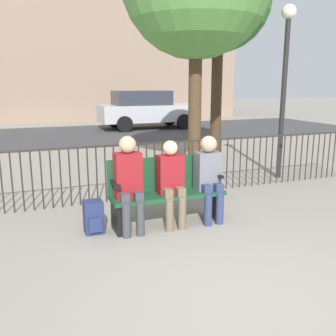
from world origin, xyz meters
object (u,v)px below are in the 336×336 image
parked_car_1 (147,109)px  seated_person_0 (129,179)px  backpack (94,217)px  seated_person_1 (171,179)px  park_bench (166,189)px  seated_person_2 (209,173)px  tree_0 (219,0)px  lamp_post (285,65)px

parked_car_1 → seated_person_0: bearing=-109.1°
backpack → seated_person_0: bearing=-15.4°
seated_person_1 → parked_car_1: (3.23, 11.00, 0.19)m
park_bench → seated_person_2: 0.63m
seated_person_0 → seated_person_1: bearing=-0.5°
backpack → tree_0: size_ratio=0.08×
park_bench → backpack: park_bench is taller
seated_person_2 → park_bench: bearing=167.9°
park_bench → lamp_post: lamp_post is taller
park_bench → seated_person_2: size_ratio=1.30×
tree_0 → backpack: bearing=-133.9°
tree_0 → lamp_post: 3.04m
seated_person_0 → tree_0: size_ratio=0.24×
seated_person_0 → parked_car_1: bearing=70.9°
seated_person_0 → seated_person_1: size_ratio=1.08×
seated_person_2 → parked_car_1: bearing=76.4°
seated_person_1 → lamp_post: bearing=29.2°
tree_0 → seated_person_1: bearing=-124.7°
backpack → tree_0: tree_0 is taller
seated_person_1 → tree_0: size_ratio=0.22×
seated_person_0 → tree_0: tree_0 is taller
tree_0 → seated_person_0: bearing=-129.7°
park_bench → seated_person_0: 0.61m
seated_person_1 → lamp_post: size_ratio=0.35×
seated_person_2 → backpack: 1.67m
seated_person_2 → backpack: bearing=175.5°
seated_person_0 → backpack: 0.68m
park_bench → tree_0: size_ratio=0.30×
seated_person_1 → seated_person_0: bearing=179.5°
tree_0 → parked_car_1: bearing=87.6°
seated_person_1 → parked_car_1: bearing=73.6°
lamp_post → parked_car_1: size_ratio=0.80×
lamp_post → parked_car_1: (0.15, 9.28, -1.41)m
seated_person_2 → tree_0: bearing=60.7°
seated_person_2 → lamp_post: size_ratio=0.36×
seated_person_1 → parked_car_1: 11.46m
seated_person_2 → backpack: size_ratio=2.81×
seated_person_1 → seated_person_2: seated_person_2 is taller
seated_person_1 → backpack: 1.13m
park_bench → parked_car_1: bearing=73.3°
seated_person_0 → lamp_post: (3.66, 1.72, 1.55)m
park_bench → seated_person_0: seated_person_0 is taller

